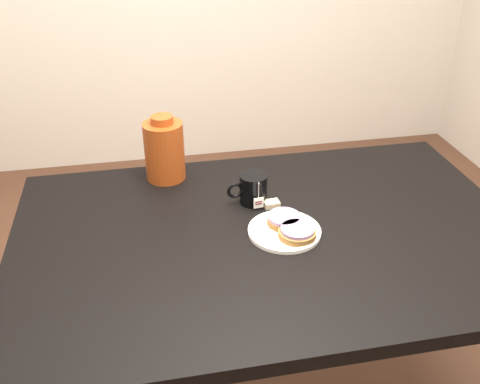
% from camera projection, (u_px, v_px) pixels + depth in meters
% --- Properties ---
extents(table, '(1.40, 0.90, 0.75)m').
position_uv_depth(table, '(269.00, 256.00, 1.51)').
color(table, black).
rests_on(table, ground_plane).
extents(plate, '(0.20, 0.20, 0.01)m').
position_uv_depth(plate, '(284.00, 230.00, 1.45)').
color(plate, white).
rests_on(plate, table).
extents(bagel_back, '(0.13, 0.13, 0.03)m').
position_uv_depth(bagel_back, '(284.00, 220.00, 1.47)').
color(bagel_back, brown).
rests_on(bagel_back, plate).
extents(bagel_front, '(0.14, 0.14, 0.03)m').
position_uv_depth(bagel_front, '(297.00, 232.00, 1.42)').
color(bagel_front, brown).
rests_on(bagel_front, plate).
extents(mug, '(0.13, 0.09, 0.09)m').
position_uv_depth(mug, '(253.00, 189.00, 1.57)').
color(mug, black).
rests_on(mug, table).
extents(teabag_pouch, '(0.05, 0.04, 0.02)m').
position_uv_depth(teabag_pouch, '(272.00, 204.00, 1.57)').
color(teabag_pouch, '#C6B793').
rests_on(teabag_pouch, table).
extents(bagel_package, '(0.16, 0.16, 0.21)m').
position_uv_depth(bagel_package, '(164.00, 150.00, 1.68)').
color(bagel_package, '#64230D').
rests_on(bagel_package, table).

